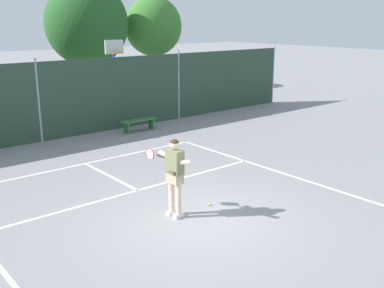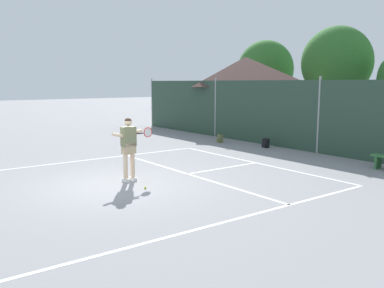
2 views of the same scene
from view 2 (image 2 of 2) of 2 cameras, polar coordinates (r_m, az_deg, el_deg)
The scene contains 8 objects.
ground_plane at distance 11.70m, azimuth -10.55°, elevation -5.70°, with size 120.00×120.00×0.00m, color gray.
court_markings at distance 11.99m, azimuth -7.76°, elevation -5.28°, with size 8.30×11.10×0.01m.
chainlink_fence at distance 17.32m, azimuth 17.18°, elevation 3.62°, with size 26.09×0.09×3.10m.
clubhouse_building at distance 24.97m, azimuth 7.36°, elevation 7.12°, with size 7.34×5.71×4.35m.
tennis_player at distance 11.92m, azimuth -8.75°, elevation 0.05°, with size 0.33×1.43×1.85m.
tennis_ball at distance 11.24m, azimuth -6.52°, elevation -6.04°, with size 0.07×0.07×0.07m, color #CCE033.
backpack_olive at distance 19.63m, azimuth 3.92°, elevation 0.75°, with size 0.32×0.30×0.46m.
backpack_black at distance 18.37m, azimuth 10.18°, elevation 0.10°, with size 0.28×0.24×0.46m.
Camera 2 is at (10.23, -4.91, 2.85)m, focal length 38.40 mm.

